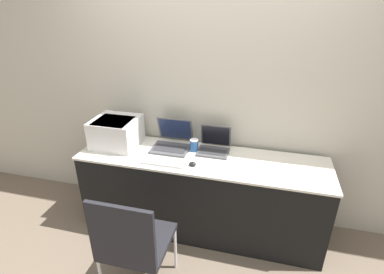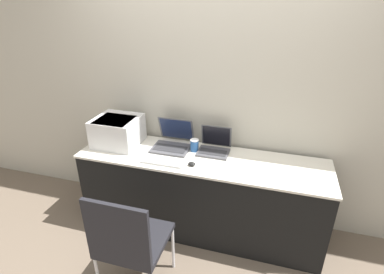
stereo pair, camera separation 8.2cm
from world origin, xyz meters
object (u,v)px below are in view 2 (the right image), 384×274
Objects in this scene: external_keyboard at (163,161)px; chair at (129,239)px; laptop_left at (173,141)px; mouse at (192,164)px; coffee_cup at (194,145)px; laptop_right at (214,146)px; printer at (118,130)px.

external_keyboard is 0.73m from chair.
laptop_left is 5.55× the size of mouse.
laptop_right is at bearing 13.32° from coffee_cup.
mouse is 0.79m from chair.
coffee_cup reaches higher than mouse.
laptop_right is at bearing 2.92° from laptop_left.
printer reaches higher than chair.
printer is 0.93m from laptop_right.
chair is (0.02, -0.99, -0.30)m from laptop_left.
coffee_cup reaches higher than external_keyboard.
laptop_left is at bearing 90.92° from chair.
printer is at bearing -173.29° from laptop_right.
chair is at bearing -89.08° from laptop_left.
chair is (-0.20, -0.96, -0.30)m from coffee_cup.
mouse is (0.25, 0.01, 0.01)m from external_keyboard.
printer is 0.83m from mouse.
laptop_right is 0.50m from external_keyboard.
laptop_left is 0.30m from external_keyboard.
laptop_right is (0.40, 0.02, -0.01)m from laptop_left.
printer is at bearing 158.80° from external_keyboard.
chair reaches higher than coffee_cup.
printer reaches higher than laptop_left.
laptop_left is 0.92× the size of external_keyboard.
chair is at bearing -101.97° from coffee_cup.
mouse is at bearing 69.80° from chair.
laptop_right reaches higher than external_keyboard.
laptop_left is at bearing 93.51° from external_keyboard.
laptop_right is 2.47× the size of coffee_cup.
laptop_right reaches higher than chair.
laptop_left is 0.40m from laptop_right.
coffee_cup is at bearing 101.04° from mouse.
chair reaches higher than mouse.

